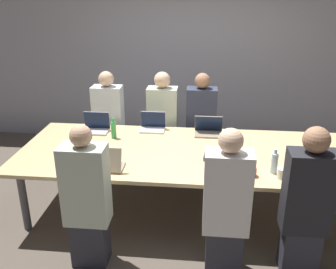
{
  "coord_description": "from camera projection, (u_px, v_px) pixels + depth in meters",
  "views": [
    {
      "loc": [
        0.14,
        -3.76,
        2.45
      ],
      "look_at": [
        -0.25,
        0.1,
        0.89
      ],
      "focal_mm": 40.0,
      "sensor_mm": 36.0,
      "label": 1
    }
  ],
  "objects": [
    {
      "name": "person_far_center",
      "position": [
        201.0,
        125.0,
        5.07
      ],
      "size": [
        0.4,
        0.24,
        1.39
      ],
      "color": "#2D2D38",
      "rests_on": "ground_plane"
    },
    {
      "name": "laptop_near_left",
      "position": [
        106.0,
        164.0,
        3.68
      ],
      "size": [
        0.33,
        0.25,
        0.25
      ],
      "rotation": [
        0.0,
        0.0,
        3.14
      ],
      "color": "gray",
      "rests_on": "conference_table"
    },
    {
      "name": "bottle_near_right",
      "position": [
        274.0,
        163.0,
        3.61
      ],
      "size": [
        0.07,
        0.07,
        0.25
      ],
      "color": "#ADD1E0",
      "rests_on": "conference_table"
    },
    {
      "name": "laptop_near_right",
      "position": [
        307.0,
        175.0,
        3.47
      ],
      "size": [
        0.31,
        0.24,
        0.24
      ],
      "rotation": [
        0.0,
        0.0,
        3.14
      ],
      "color": "#333338",
      "rests_on": "conference_table"
    },
    {
      "name": "ground_plane",
      "position": [
        188.0,
        209.0,
        4.4
      ],
      "size": [
        24.0,
        24.0,
        0.0
      ],
      "primitive_type": "plane",
      "color": "brown"
    },
    {
      "name": "laptop_far_center",
      "position": [
        208.0,
        129.0,
        4.57
      ],
      "size": [
        0.34,
        0.24,
        0.23
      ],
      "color": "gray",
      "rests_on": "conference_table"
    },
    {
      "name": "cup_near_midright",
      "position": [
        251.0,
        172.0,
        3.58
      ],
      "size": [
        0.1,
        0.1,
        0.08
      ],
      "color": "red",
      "rests_on": "conference_table"
    },
    {
      "name": "conference_table",
      "position": [
        189.0,
        155.0,
        4.14
      ],
      "size": [
        3.76,
        1.46,
        0.74
      ],
      "color": "#D6B77F",
      "rests_on": "ground_plane"
    },
    {
      "name": "person_near_right",
      "position": [
        306.0,
        206.0,
        3.21
      ],
      "size": [
        0.4,
        0.24,
        1.41
      ],
      "rotation": [
        0.0,
        0.0,
        3.14
      ],
      "color": "#2D2D38",
      "rests_on": "ground_plane"
    },
    {
      "name": "stapler",
      "position": [
        206.0,
        156.0,
        3.94
      ],
      "size": [
        0.06,
        0.15,
        0.05
      ],
      "rotation": [
        0.0,
        0.0,
        -0.1
      ],
      "color": "black",
      "rests_on": "conference_table"
    },
    {
      "name": "laptop_near_midright",
      "position": [
        222.0,
        168.0,
        3.59
      ],
      "size": [
        0.34,
        0.23,
        0.24
      ],
      "rotation": [
        0.0,
        0.0,
        3.14
      ],
      "color": "silver",
      "rests_on": "conference_table"
    },
    {
      "name": "curtain_wall",
      "position": [
        197.0,
        57.0,
        5.85
      ],
      "size": [
        12.0,
        0.06,
        2.8
      ],
      "color": "#9999A3",
      "rests_on": "ground_plane"
    },
    {
      "name": "laptop_far_midleft",
      "position": [
        153.0,
        125.0,
        4.71
      ],
      "size": [
        0.31,
        0.22,
        0.22
      ],
      "color": "silver",
      "rests_on": "conference_table"
    },
    {
      "name": "laptop_far_left",
      "position": [
        96.0,
        126.0,
        4.67
      ],
      "size": [
        0.32,
        0.23,
        0.24
      ],
      "color": "#B7B7BC",
      "rests_on": "conference_table"
    },
    {
      "name": "notebook",
      "position": [
        232.0,
        151.0,
        4.12
      ],
      "size": [
        0.17,
        0.16,
        0.02
      ],
      "rotation": [
        0.0,
        0.0,
        -0.04
      ],
      "color": "silver",
      "rests_on": "conference_table"
    },
    {
      "name": "bottle_far_left",
      "position": [
        114.0,
        130.0,
        4.44
      ],
      "size": [
        0.06,
        0.06,
        0.25
      ],
      "color": "green",
      "rests_on": "conference_table"
    },
    {
      "name": "person_near_left",
      "position": [
        87.0,
        200.0,
        3.33
      ],
      "size": [
        0.4,
        0.24,
        1.38
      ],
      "rotation": [
        0.0,
        0.0,
        3.14
      ],
      "color": "#2D2D38",
      "rests_on": "ground_plane"
    },
    {
      "name": "person_far_left",
      "position": [
        109.0,
        123.0,
        5.16
      ],
      "size": [
        0.4,
        0.24,
        1.39
      ],
      "color": "#2D2D38",
      "rests_on": "ground_plane"
    },
    {
      "name": "person_far_midleft",
      "position": [
        162.0,
        124.0,
        5.09
      ],
      "size": [
        0.4,
        0.24,
        1.4
      ],
      "color": "#2D2D38",
      "rests_on": "ground_plane"
    },
    {
      "name": "cup_near_right",
      "position": [
        281.0,
        173.0,
        3.54
      ],
      "size": [
        0.08,
        0.08,
        0.1
      ],
      "color": "white",
      "rests_on": "conference_table"
    },
    {
      "name": "person_near_midright",
      "position": [
        226.0,
        207.0,
        3.21
      ],
      "size": [
        0.4,
        0.24,
        1.4
      ],
      "rotation": [
        0.0,
        0.0,
        3.14
      ],
      "color": "#2D2D38",
      "rests_on": "ground_plane"
    }
  ]
}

